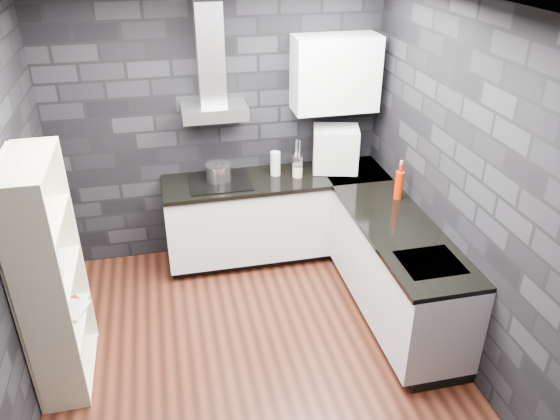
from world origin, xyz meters
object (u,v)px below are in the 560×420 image
object	(u,v)px
pot	(219,173)
red_bottle	(399,185)
bookshelf	(50,277)
fruit_bowl	(47,279)
appliance_garage	(335,149)
glass_vase	(275,163)
storage_jar	(297,171)
utensil_crock	(297,163)

from	to	relation	value
pot	red_bottle	bearing A→B (deg)	-25.59
red_bottle	bookshelf	xyz separation A→B (m)	(-2.90, -0.60, -0.13)
fruit_bowl	appliance_garage	bearing A→B (deg)	28.99
bookshelf	fruit_bowl	size ratio (longest dim) A/B	7.60
red_bottle	glass_vase	bearing A→B (deg)	142.66
red_bottle	fruit_bowl	world-z (taller)	red_bottle
storage_jar	red_bottle	size ratio (longest dim) A/B	0.44
fruit_bowl	glass_vase	bearing A→B (deg)	36.39
pot	red_bottle	world-z (taller)	red_bottle
storage_jar	red_bottle	world-z (taller)	red_bottle
pot	red_bottle	xyz separation A→B (m)	(1.53, -0.73, 0.05)
appliance_garage	red_bottle	bearing A→B (deg)	-48.15
bookshelf	fruit_bowl	world-z (taller)	bookshelf
appliance_garage	bookshelf	distance (m)	2.87
bookshelf	pot	bearing A→B (deg)	50.33
storage_jar	utensil_crock	distance (m)	0.17
fruit_bowl	bookshelf	bearing A→B (deg)	90.00
utensil_crock	appliance_garage	size ratio (longest dim) A/B	0.33
pot	glass_vase	distance (m)	0.56
glass_vase	appliance_garage	xyz separation A→B (m)	(0.60, -0.02, 0.11)
appliance_garage	red_bottle	xyz separation A→B (m)	(0.37, -0.72, -0.09)
glass_vase	utensil_crock	xyz separation A→B (m)	(0.24, 0.08, -0.05)
glass_vase	red_bottle	bearing A→B (deg)	-37.34
pot	red_bottle	size ratio (longest dim) A/B	0.91
pot	storage_jar	size ratio (longest dim) A/B	2.04
utensil_crock	bookshelf	world-z (taller)	bookshelf
utensil_crock	appliance_garage	distance (m)	0.41
pot	fruit_bowl	bearing A→B (deg)	-134.07
appliance_garage	fruit_bowl	distance (m)	2.90
appliance_garage	fruit_bowl	size ratio (longest dim) A/B	1.83
pot	fruit_bowl	size ratio (longest dim) A/B	1.00
fruit_bowl	pot	bearing A→B (deg)	45.93
red_bottle	fruit_bowl	distance (m)	2.98
storage_jar	bookshelf	distance (m)	2.47
appliance_garage	utensil_crock	bearing A→B (deg)	-179.60
storage_jar	fruit_bowl	bearing A→B (deg)	-148.00
appliance_garage	storage_jar	bearing A→B (deg)	-154.83
glass_vase	utensil_crock	world-z (taller)	glass_vase
storage_jar	pot	bearing A→B (deg)	173.74
pot	storage_jar	distance (m)	0.77
pot	storage_jar	xyz separation A→B (m)	(0.76, -0.08, -0.02)
glass_vase	fruit_bowl	size ratio (longest dim) A/B	1.01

